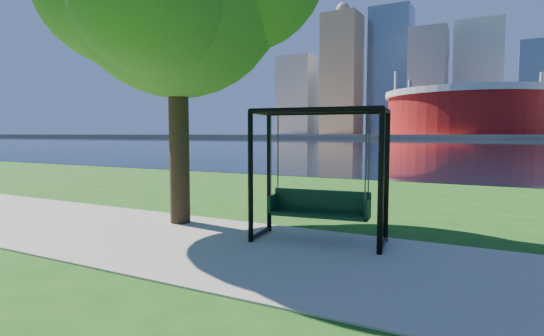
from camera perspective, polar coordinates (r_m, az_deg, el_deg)
The scene contains 7 objects.
ground at distance 7.88m, azimuth 1.61°, elevation -10.59°, with size 900.00×900.00×0.00m, color #1E5114.
path at distance 7.45m, azimuth -0.13°, elevation -11.37°, with size 120.00×4.00×0.03m, color #9E937F.
river at distance 108.89m, azimuth 26.15°, elevation 3.01°, with size 900.00×180.00×0.02m, color black.
far_bank at distance 312.84m, azimuth 27.34°, elevation 3.85°, with size 900.00×228.00×2.00m, color #937F60.
stadium at distance 242.49m, azimuth 24.89°, elevation 7.01°, with size 83.00×83.00×32.00m.
skyline at distance 328.05m, azimuth 26.84°, elevation 9.99°, with size 392.00×66.00×96.50m.
swing at distance 8.05m, azimuth 6.37°, elevation -1.41°, with size 2.59×1.37×2.54m.
Camera 1 is at (3.36, -6.82, 2.06)m, focal length 28.00 mm.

